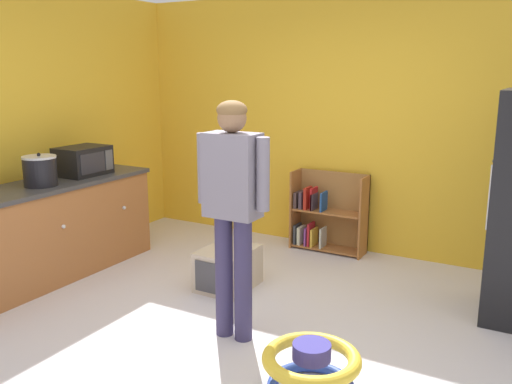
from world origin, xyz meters
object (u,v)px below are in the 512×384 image
kitchen_counter (41,233)px  pet_carrier (228,268)px  standing_person (233,199)px  bookshelf (325,216)px  microwave (83,161)px  crock_pot (40,171)px  baby_walker (311,368)px

kitchen_counter → pet_carrier: bearing=23.2°
standing_person → bookshelf: bearing=95.1°
bookshelf → standing_person: 2.29m
pet_carrier → microwave: bearing=-176.0°
microwave → standing_person: bearing=-16.8°
standing_person → pet_carrier: 1.26m
microwave → crock_pot: bearing=-83.5°
kitchen_counter → baby_walker: kitchen_counter is taller
pet_carrier → crock_pot: 1.89m
standing_person → pet_carrier: size_ratio=3.12×
standing_person → baby_walker: (0.78, -0.38, -0.88)m
standing_person → microwave: size_ratio=3.59×
pet_carrier → crock_pot: (-1.54, -0.68, 0.86)m
crock_pot → bookshelf: bearing=48.3°
microwave → pet_carrier: bearing=4.0°
baby_walker → microwave: 3.22m
standing_person → baby_walker: standing_person is taller
standing_person → microwave: (-2.14, 0.65, 0.00)m
bookshelf → crock_pot: (-1.88, -2.11, 0.66)m
baby_walker → microwave: microwave is taller
standing_person → pet_carrier: bearing=125.1°
microwave → crock_pot: size_ratio=1.60×
standing_person → pet_carrier: standing_person is taller
kitchen_counter → baby_walker: size_ratio=3.89×
baby_walker → pet_carrier: pet_carrier is taller
bookshelf → baby_walker: bearing=-69.1°
standing_person → baby_walker: 1.24m
pet_carrier → microwave: size_ratio=1.15×
standing_person → baby_walker: bearing=-25.7°
bookshelf → pet_carrier: 1.48m
kitchen_counter → standing_person: 2.21m
standing_person → microwave: bearing=163.2°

